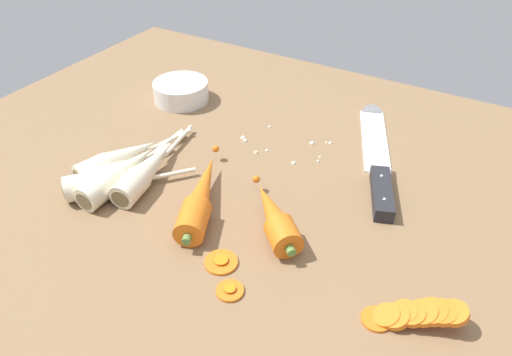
{
  "coord_description": "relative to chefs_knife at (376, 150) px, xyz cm",
  "views": [
    {
      "loc": [
        29.28,
        -52.26,
        45.98
      ],
      "look_at": [
        0.0,
        -2.0,
        1.5
      ],
      "focal_mm": 33.17,
      "sensor_mm": 36.0,
      "label": 1
    }
  ],
  "objects": [
    {
      "name": "carrot_slice_stack",
      "position": [
        14.77,
        -30.85,
        0.68
      ],
      "size": [
        10.93,
        6.9,
        4.01
      ],
      "color": "orange",
      "rests_on": "ground_plane"
    },
    {
      "name": "whole_carrot_second",
      "position": [
        -6.17,
        -25.23,
        1.45
      ],
      "size": [
        12.95,
        12.45,
        4.2
      ],
      "color": "orange",
      "rests_on": "ground_plane"
    },
    {
      "name": "ground_plane",
      "position": [
        -13.3,
        -16.11,
        -2.65
      ],
      "size": [
        120.0,
        90.0,
        4.0
      ],
      "primitive_type": "cube",
      "color": "brown"
    },
    {
      "name": "carrot_slice_stray_near",
      "position": [
        -5.56,
        -37.73,
        -0.29
      ],
      "size": [
        3.44,
        3.44,
        0.7
      ],
      "color": "orange",
      "rests_on": "ground_plane"
    },
    {
      "name": "mince_crumbs",
      "position": [
        -15.58,
        -6.51,
        -0.28
      ],
      "size": [
        15.36,
        9.87,
        0.88
      ],
      "color": "silver",
      "rests_on": "ground_plane"
    },
    {
      "name": "parsnip_outer",
      "position": [
        -34.74,
        -25.54,
        1.33
      ],
      "size": [
        7.89,
        21.69,
        4.0
      ],
      "color": "beige",
      "rests_on": "ground_plane"
    },
    {
      "name": "whole_carrot",
      "position": [
        -17.66,
        -26.71,
        1.45
      ],
      "size": [
        11.09,
        20.86,
        4.2
      ],
      "color": "orange",
      "rests_on": "ground_plane"
    },
    {
      "name": "prep_bowl",
      "position": [
        -40.57,
        -1.4,
        1.5
      ],
      "size": [
        11.0,
        11.0,
        4.0
      ],
      "color": "white",
      "rests_on": "ground_plane"
    },
    {
      "name": "chefs_knife",
      "position": [
        0.0,
        0.0,
        0.0
      ],
      "size": [
        16.25,
        33.4,
        4.18
      ],
      "color": "silver",
      "rests_on": "ground_plane"
    },
    {
      "name": "parsnip_front",
      "position": [
        -31.77,
        -28.28,
        1.33
      ],
      "size": [
        4.23,
        23.89,
        4.0
      ],
      "color": "beige",
      "rests_on": "ground_plane"
    },
    {
      "name": "carrot_slice_stray_mid",
      "position": [
        -9.05,
        -34.4,
        -0.29
      ],
      "size": [
        4.36,
        4.36,
        0.7
      ],
      "color": "orange",
      "rests_on": "ground_plane"
    },
    {
      "name": "parsnip_back",
      "position": [
        -28.8,
        -25.6,
        1.33
      ],
      "size": [
        6.51,
        23.07,
        4.0
      ],
      "color": "beige",
      "rests_on": "ground_plane"
    },
    {
      "name": "parsnip_mid_right",
      "position": [
        -32.72,
        -28.49,
        1.33
      ],
      "size": [
        5.4,
        17.31,
        4.0
      ],
      "color": "beige",
      "rests_on": "ground_plane"
    },
    {
      "name": "parsnip_mid_left",
      "position": [
        -31.87,
        -30.7,
        1.33
      ],
      "size": [
        14.68,
        16.46,
        4.0
      ],
      "color": "beige",
      "rests_on": "ground_plane"
    }
  ]
}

